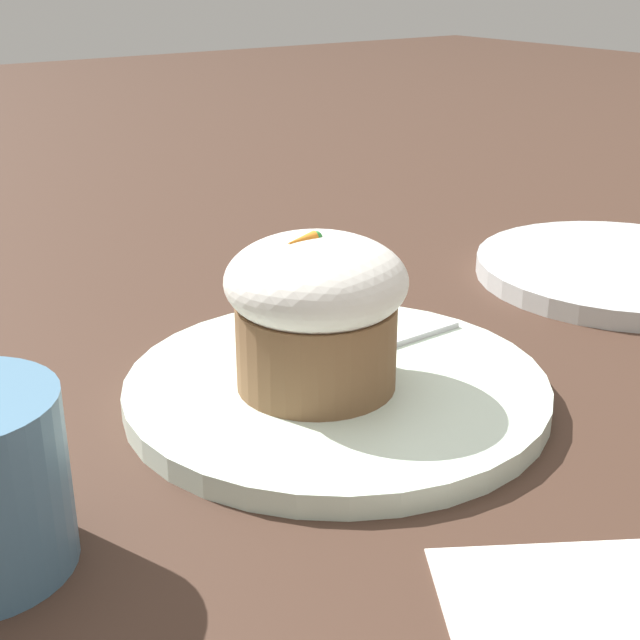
# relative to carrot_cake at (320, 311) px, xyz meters

# --- Properties ---
(ground_plane) EXTENTS (4.00, 4.00, 0.00)m
(ground_plane) POSITION_rel_carrot_cake_xyz_m (-0.02, -0.00, -0.06)
(ground_plane) COLOR #3D281E
(dessert_plate) EXTENTS (0.26, 0.26, 0.01)m
(dessert_plate) POSITION_rel_carrot_cake_xyz_m (-0.02, -0.00, -0.06)
(dessert_plate) COLOR silver
(dessert_plate) RESTS_ON ground_plane
(carrot_cake) EXTENTS (0.11, 0.11, 0.10)m
(carrot_cake) POSITION_rel_carrot_cake_xyz_m (0.00, 0.00, 0.00)
(carrot_cake) COLOR brown
(carrot_cake) RESTS_ON dessert_plate
(spoon) EXTENTS (0.13, 0.03, 0.01)m
(spoon) POSITION_rel_carrot_cake_xyz_m (-0.05, -0.02, -0.05)
(spoon) COLOR silver
(spoon) RESTS_ON dessert_plate
(side_plate) EXTENTS (0.25, 0.25, 0.02)m
(side_plate) POSITION_rel_carrot_cake_xyz_m (-0.35, -0.04, -0.06)
(side_plate) COLOR silver
(side_plate) RESTS_ON ground_plane
(paper_napkin) EXTENTS (0.18, 0.18, 0.00)m
(paper_napkin) POSITION_rel_carrot_cake_xyz_m (0.01, 0.23, -0.06)
(paper_napkin) COLOR white
(paper_napkin) RESTS_ON ground_plane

